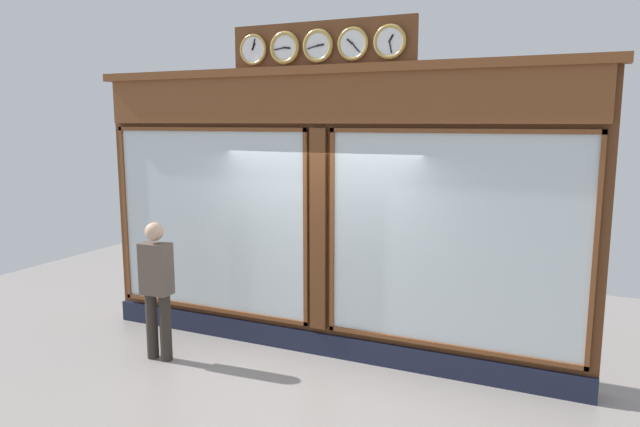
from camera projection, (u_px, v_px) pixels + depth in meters
The scene contains 2 objects.
shop_facade at pixel (324, 212), 7.03m from camera, with size 6.38×0.42×3.99m.
pedestrian at pixel (157, 285), 6.90m from camera, with size 0.37×0.24×1.69m.
Camera 1 is at (-2.82, 6.22, 2.87)m, focal length 32.45 mm.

